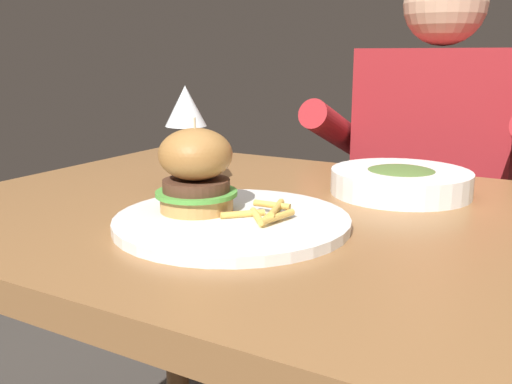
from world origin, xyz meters
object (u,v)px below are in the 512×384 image
at_px(burger_sandwich, 196,170).
at_px(wine_glass, 186,111).
at_px(soup_bowl, 401,181).
at_px(diner_person, 429,220).
at_px(main_plate, 232,221).

distance_m(burger_sandwich, wine_glass, 0.22).
bearing_deg(soup_bowl, diner_person, 96.39).
relative_size(soup_bowl, diner_person, 0.20).
xyz_separation_m(wine_glass, soup_bowl, (0.34, 0.13, -0.11)).
xyz_separation_m(burger_sandwich, soup_bowl, (0.20, 0.29, -0.05)).
bearing_deg(main_plate, soup_bowl, 64.09).
bearing_deg(wine_glass, soup_bowl, 21.63).
height_order(wine_glass, diner_person, diner_person).
distance_m(main_plate, wine_glass, 0.28).
height_order(main_plate, wine_glass, wine_glass).
xyz_separation_m(main_plate, burger_sandwich, (-0.06, 0.00, 0.06)).
height_order(main_plate, soup_bowl, soup_bowl).
distance_m(main_plate, diner_person, 0.81).
distance_m(burger_sandwich, soup_bowl, 0.36).
bearing_deg(burger_sandwich, soup_bowl, 55.38).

